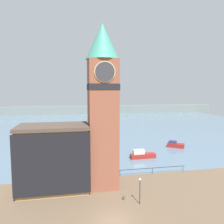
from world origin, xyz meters
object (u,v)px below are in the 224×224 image
object	(u,v)px
clock_tower	(103,102)
boat_far	(175,145)
boat_near	(142,155)
mooring_bollard_near	(124,197)
lamp_post	(140,186)
pier_building	(54,158)

from	to	relation	value
clock_tower	boat_far	world-z (taller)	clock_tower
boat_near	mooring_bollard_near	size ratio (longest dim) A/B	8.86
mooring_bollard_near	lamp_post	world-z (taller)	lamp_post
clock_tower	mooring_bollard_near	xyz separation A→B (m)	(2.16, -4.96, -12.91)
clock_tower	lamp_post	bearing A→B (deg)	-58.05
clock_tower	pier_building	distance (m)	11.16
pier_building	mooring_bollard_near	world-z (taller)	pier_building
boat_near	lamp_post	bearing A→B (deg)	-111.54
lamp_post	boat_near	bearing A→B (deg)	70.75
clock_tower	boat_near	world-z (taller)	clock_tower
mooring_bollard_near	clock_tower	bearing A→B (deg)	113.56
clock_tower	boat_near	bearing A→B (deg)	49.26
clock_tower	pier_building	xyz separation A→B (m)	(-7.49, 0.07, -8.26)
clock_tower	boat_far	size ratio (longest dim) A/B	5.48
boat_near	pier_building	bearing A→B (deg)	-148.32
boat_far	lamp_post	world-z (taller)	lamp_post
boat_far	mooring_bollard_near	world-z (taller)	boat_far
pier_building	boat_far	xyz separation A→B (m)	(29.66, 19.38, -4.34)
boat_near	boat_far	xyz separation A→B (m)	(11.66, 7.25, -0.08)
clock_tower	boat_near	size ratio (longest dim) A/B	4.35
boat_far	lamp_post	xyz separation A→B (m)	(-18.17, -25.87, 1.86)
mooring_bollard_near	boat_far	bearing A→B (deg)	50.66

